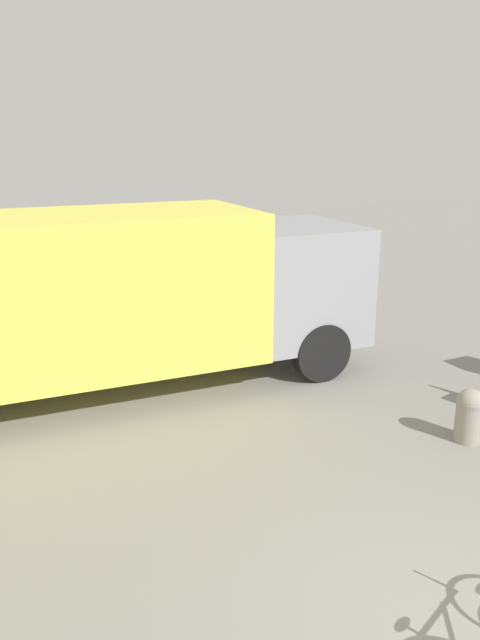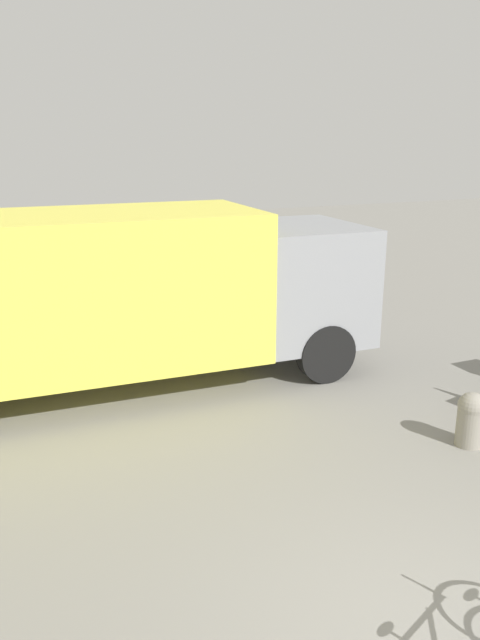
# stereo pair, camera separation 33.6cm
# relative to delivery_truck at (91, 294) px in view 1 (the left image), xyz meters

# --- Properties ---
(delivery_truck) EXTENTS (9.28, 2.83, 2.94)m
(delivery_truck) POSITION_rel_delivery_truck_xyz_m (0.00, 0.00, 0.00)
(delivery_truck) COLOR #EAE04C
(delivery_truck) RESTS_ON ground
(bollard_near_bench) EXTENTS (0.39, 0.39, 0.77)m
(bollard_near_bench) POSITION_rel_delivery_truck_xyz_m (4.23, -4.06, -1.26)
(bollard_near_bench) COLOR gray
(bollard_near_bench) RESTS_ON ground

